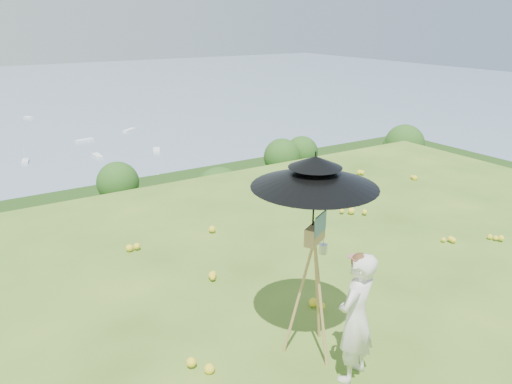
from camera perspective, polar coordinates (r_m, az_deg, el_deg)
ground at (r=7.56m, az=20.30°, el=-11.78°), size 14.00×14.00×0.00m
shoreline_tier at (r=88.38m, az=-25.29°, el=-9.41°), size 170.00×28.00×8.00m
slope_trees at (r=43.39m, az=-21.87°, el=-7.78°), size 110.00×50.00×6.00m
harbor_town at (r=85.66m, az=-25.91°, el=-5.58°), size 110.00×22.00×5.00m
wildflowers at (r=7.66m, az=18.88°, el=-10.66°), size 10.00×10.50×0.12m
painter at (r=5.54m, az=11.34°, el=-13.92°), size 0.64×0.53×1.50m
field_easel at (r=5.79m, az=6.49°, el=-10.55°), size 0.91×0.91×1.76m
sun_umbrella at (r=5.35m, az=6.64°, el=-0.52°), size 1.73×1.73×0.99m
painter_cap at (r=5.19m, az=11.85°, el=-7.32°), size 0.23×0.26×0.10m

